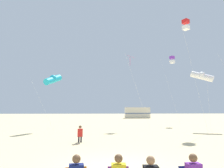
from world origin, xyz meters
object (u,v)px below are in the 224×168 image
at_px(kite_box_scarlet, 186,25).
at_px(kite_diamond_rainbow, 130,59).
at_px(kite_flyer_standing, 80,134).
at_px(kite_tube_white, 202,76).
at_px(rv_van_cream, 137,113).
at_px(kite_tube_cyan, 53,79).
at_px(kite_box_violet, 172,60).

distance_m(kite_box_scarlet, kite_diamond_rainbow, 7.39).
bearing_deg(kite_flyer_standing, kite_diamond_rainbow, -122.38).
xyz_separation_m(kite_flyer_standing, kite_diamond_rainbow, (5.17, 10.27, 7.92)).
height_order(kite_box_scarlet, kite_diamond_rainbow, kite_box_scarlet).
xyz_separation_m(kite_tube_white, rv_van_cream, (-1.63, 30.14, -4.63)).
height_order(kite_diamond_rainbow, rv_van_cream, kite_diamond_rainbow).
distance_m(kite_diamond_rainbow, rv_van_cream, 29.30).
xyz_separation_m(kite_tube_cyan, rv_van_cream, (15.14, 30.10, -4.09)).
distance_m(kite_tube_white, rv_van_cream, 30.54).
distance_m(kite_tube_white, kite_box_violet, 9.36).
bearing_deg(kite_flyer_standing, kite_box_violet, -134.02).
bearing_deg(rv_van_cream, kite_diamond_rainbow, -103.91).
height_order(kite_box_scarlet, rv_van_cream, kite_box_scarlet).
height_order(kite_flyer_standing, kite_box_scarlet, kite_box_scarlet).
bearing_deg(kite_box_violet, kite_tube_white, -89.05).
distance_m(kite_flyer_standing, kite_tube_white, 16.14).
bearing_deg(kite_flyer_standing, kite_box_scarlet, -155.66).
bearing_deg(kite_box_violet, kite_box_scarlet, -102.63).
bearing_deg(kite_flyer_standing, kite_tube_white, -154.57).
relative_size(kite_tube_white, kite_box_violet, 0.63).
bearing_deg(kite_diamond_rainbow, kite_box_scarlet, -37.36).
bearing_deg(rv_van_cream, kite_tube_white, -88.17).
bearing_deg(kite_tube_white, kite_box_violet, 90.95).
bearing_deg(rv_van_cream, kite_tube_cyan, -117.97).
bearing_deg(kite_flyer_standing, kite_tube_cyan, -70.24).
bearing_deg(kite_tube_white, rv_van_cream, 93.10).
relative_size(kite_tube_white, rv_van_cream, 1.04).
bearing_deg(kite_box_violet, kite_flyer_standing, -128.36).
relative_size(kite_box_scarlet, kite_diamond_rainbow, 1.31).
xyz_separation_m(kite_flyer_standing, rv_van_cream, (11.39, 38.00, 0.78)).
distance_m(kite_diamond_rainbow, kite_tube_cyan, 9.73).
xyz_separation_m(kite_flyer_standing, kite_tube_white, (13.02, 7.85, 5.41)).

